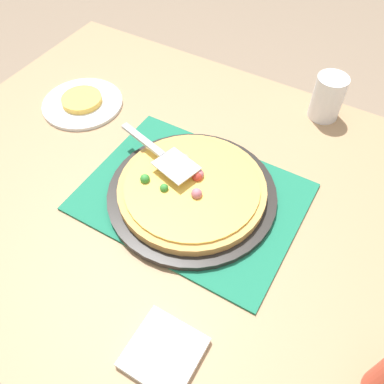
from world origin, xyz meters
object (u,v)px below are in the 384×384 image
pizza (192,188)px  pizza_server (162,155)px  pizza_pan (192,194)px  plate_near_left (83,103)px  napkin_stack (164,353)px  cup_near (328,97)px  served_slice_left (82,100)px

pizza → pizza_server: size_ratio=1.42×
pizza_pan → plate_near_left: pizza_pan is taller
pizza_pan → plate_near_left: bearing=-16.9°
pizza_server → napkin_stack: (-0.23, 0.35, -0.06)m
pizza_pan → cup_near: 0.46m
cup_near → pizza_server: (0.26, 0.40, 0.01)m
cup_near → napkin_stack: 0.75m
cup_near → plate_near_left: bearing=26.4°
served_slice_left → pizza_server: size_ratio=0.47×
cup_near → served_slice_left: bearing=26.4°
cup_near → napkin_stack: size_ratio=1.00×
plate_near_left → napkin_stack: bearing=141.0°
pizza_pan → served_slice_left: bearing=-16.9°
pizza_pan → served_slice_left: 0.45m
pizza_pan → plate_near_left: size_ratio=1.73×
napkin_stack → plate_near_left: bearing=-39.0°
served_slice_left → cup_near: (-0.59, -0.29, 0.04)m
served_slice_left → plate_near_left: bearing=0.0°
pizza → napkin_stack: (-0.13, 0.32, -0.03)m
plate_near_left → pizza_server: size_ratio=0.94×
pizza → cup_near: cup_near is taller
plate_near_left → cup_near: cup_near is taller
pizza_pan → napkin_stack: bearing=112.3°
pizza_pan → pizza: bearing=-10.4°
pizza_server → cup_near: bearing=-122.8°
plate_near_left → served_slice_left: (0.00, 0.00, 0.01)m
pizza_pan → cup_near: bearing=-110.9°
napkin_stack → cup_near: bearing=-92.3°
served_slice_left → cup_near: size_ratio=0.92×
served_slice_left → napkin_stack: (-0.56, 0.45, -0.01)m
pizza_pan → napkin_stack: (-0.13, 0.32, -0.01)m
plate_near_left → pizza_server: pizza_server is taller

